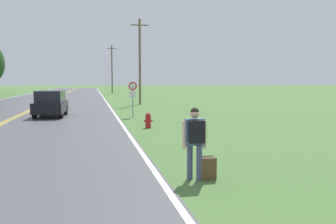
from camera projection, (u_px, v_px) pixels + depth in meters
name	position (u px, v px, depth m)	size (l,w,h in m)	color
hitchhiker_person	(195.00, 136.00, 8.58)	(0.60, 0.43, 1.77)	#475175
suitcase	(208.00, 168.00, 8.71)	(0.41, 0.20, 0.59)	brown
fire_hydrant	(148.00, 120.00, 18.29)	(0.45, 0.29, 0.78)	red
traffic_sign	(133.00, 90.00, 23.57)	(0.60, 0.10, 2.39)	gray
utility_pole_midground	(140.00, 61.00, 36.30)	(1.80, 0.24, 8.67)	brown
utility_pole_far	(112.00, 69.00, 68.51)	(1.80, 0.24, 9.25)	brown
car_black_suv_approaching	(51.00, 103.00, 23.92)	(2.03, 4.17, 1.77)	black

